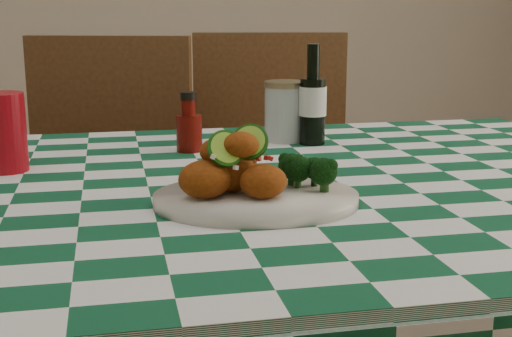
{
  "coord_description": "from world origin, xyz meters",
  "views": [
    {
      "loc": [
        -0.16,
        -1.12,
        1.07
      ],
      "look_at": [
        0.04,
        -0.14,
        0.84
      ],
      "focal_mm": 50.0,
      "sensor_mm": 36.0,
      "label": 1
    }
  ],
  "objects": [
    {
      "name": "broccoli_side",
      "position": [
        0.13,
        -0.13,
        0.83
      ],
      "size": [
        0.07,
        0.07,
        0.05
      ],
      "primitive_type": null,
      "color": "black",
      "rests_on": "plate"
    },
    {
      "name": "mason_jar",
      "position": [
        0.21,
        0.34,
        0.85
      ],
      "size": [
        0.11,
        0.11,
        0.13
      ],
      "primitive_type": null,
      "rotation": [
        0.0,
        0.0,
        0.22
      ],
      "color": "#B2BCBA",
      "rests_on": "dining_table"
    },
    {
      "name": "plate",
      "position": [
        0.04,
        -0.14,
        0.8
      ],
      "size": [
        0.33,
        0.28,
        0.02
      ],
      "primitive_type": null,
      "rotation": [
        0.0,
        0.0,
        -0.15
      ],
      "color": "silver",
      "rests_on": "dining_table"
    },
    {
      "name": "ketchup_bottle",
      "position": [
        -0.0,
        0.27,
        0.84
      ],
      "size": [
        0.05,
        0.05,
        0.12
      ],
      "primitive_type": null,
      "rotation": [
        0.0,
        0.0,
        0.0
      ],
      "color": "#5A0A04",
      "rests_on": "dining_table"
    },
    {
      "name": "wooden_chair_left",
      "position": [
        -0.21,
        0.67,
        0.49
      ],
      "size": [
        0.57,
        0.58,
        0.99
      ],
      "primitive_type": null,
      "rotation": [
        0.0,
        0.0,
        -0.28
      ],
      "color": "#472814",
      "rests_on": "ground"
    },
    {
      "name": "wooden_chair_right",
      "position": [
        0.28,
        0.74,
        0.49
      ],
      "size": [
        0.53,
        0.54,
        0.99
      ],
      "primitive_type": null,
      "rotation": [
        0.0,
        0.0,
        -0.17
      ],
      "color": "#472814",
      "rests_on": "ground"
    },
    {
      "name": "red_tumbler",
      "position": [
        -0.34,
        0.16,
        0.85
      ],
      "size": [
        0.1,
        0.1,
        0.14
      ],
      "primitive_type": "cylinder",
      "rotation": [
        0.0,
        0.0,
        0.37
      ],
      "color": "maroon",
      "rests_on": "dining_table"
    },
    {
      "name": "beer_bottle",
      "position": [
        0.25,
        0.29,
        0.89
      ],
      "size": [
        0.07,
        0.07,
        0.21
      ],
      "primitive_type": null,
      "rotation": [
        0.0,
        0.0,
        0.28
      ],
      "color": "black",
      "rests_on": "dining_table"
    },
    {
      "name": "fried_chicken_pile",
      "position": [
        0.02,
        -0.14,
        0.85
      ],
      "size": [
        0.14,
        0.1,
        0.09
      ],
      "primitive_type": null,
      "color": "#8F3C0D",
      "rests_on": "plate"
    }
  ]
}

